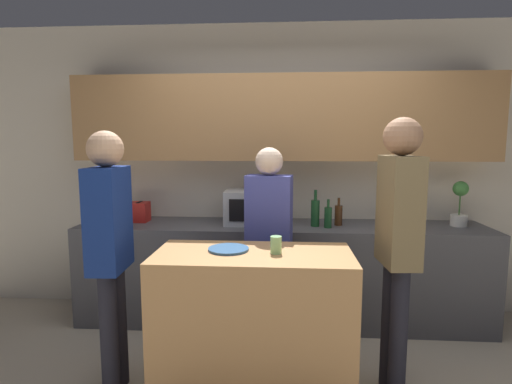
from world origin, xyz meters
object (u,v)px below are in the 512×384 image
bottle_0 (315,212)px  bottle_2 (338,215)px  plate_on_island (228,249)px  toaster (134,212)px  person_right (398,232)px  cup_0 (276,245)px  person_center (110,240)px  bottle_1 (328,217)px  microwave (255,207)px  potted_plant (460,204)px  person_left (269,233)px

bottle_0 → bottle_2: bearing=14.7°
plate_on_island → toaster: bearing=133.3°
bottle_2 → person_right: bearing=-77.6°
bottle_0 → bottle_2: 0.22m
bottle_0 → cup_0: bottle_0 is taller
bottle_2 → cup_0: bottle_2 is taller
toaster → bottle_2: (1.86, -0.04, 0.00)m
bottle_2 → plate_on_island: (-0.83, -1.05, -0.04)m
plate_on_island → person_center: bearing=-173.1°
bottle_0 → plate_on_island: (-0.63, -0.99, -0.07)m
bottle_1 → bottle_2: size_ratio=1.01×
microwave → potted_plant: bearing=0.0°
potted_plant → person_right: person_right is taller
bottle_1 → person_center: person_center is taller
toaster → bottle_1: 1.76m
microwave → plate_on_island: 1.09m
bottle_2 → person_center: 1.94m
toaster → plate_on_island: toaster is taller
potted_plant → person_right: bearing=-127.5°
bottle_0 → bottle_2: (0.21, 0.05, -0.03)m
microwave → person_right: bearing=-47.6°
toaster → cup_0: size_ratio=2.41×
cup_0 → person_left: (-0.06, 0.56, -0.05)m
bottle_0 → person_right: person_right is taller
bottle_2 → person_center: person_center is taller
person_left → bottle_0: bearing=-120.4°
cup_0 → person_right: size_ratio=0.06×
potted_plant → bottle_2: potted_plant is taller
person_center → toaster: bearing=-169.2°
toaster → person_center: bearing=-76.2°
cup_0 → person_center: 1.04m
microwave → toaster: (-1.11, 0.00, -0.06)m
microwave → cup_0: 1.16m
microwave → cup_0: (0.22, -1.14, -0.05)m
bottle_0 → person_left: (-0.39, -0.49, -0.08)m
bottle_2 → person_right: 1.06m
toaster → bottle_1: (1.76, -0.15, 0.00)m
potted_plant → bottle_0: 1.26m
bottle_0 → bottle_1: 0.12m
bottle_2 → plate_on_island: 1.34m
person_left → microwave: bearing=-67.3°
person_left → person_right: person_right is taller
plate_on_island → bottle_2: bearing=51.4°
bottle_0 → toaster: bearing=176.7°
microwave → person_center: 1.44m
cup_0 → person_left: person_left is taller
potted_plant → person_right: 1.35m
bottle_0 → person_center: (-1.36, -1.08, 0.00)m
bottle_2 → cup_0: size_ratio=2.27×
microwave → potted_plant: size_ratio=1.32×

